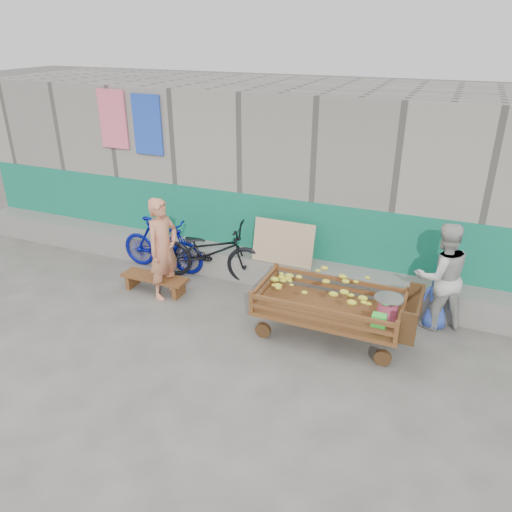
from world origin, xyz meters
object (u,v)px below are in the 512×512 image
at_px(bench, 155,280).
at_px(woman, 441,276).
at_px(bicycle_dark, 209,252).
at_px(vendor_man, 163,249).
at_px(child, 437,300).
at_px(banana_cart, 327,297).
at_px(bicycle_blue, 162,245).

xyz_separation_m(bench, woman, (4.24, 0.70, 0.58)).
bearing_deg(bicycle_dark, woman, -101.46).
bearing_deg(woman, vendor_man, -17.58).
distance_m(child, bicycle_dark, 3.63).
distance_m(banana_cart, child, 1.60).
bearing_deg(woman, bench, -18.68).
xyz_separation_m(vendor_man, woman, (4.01, 0.74, -0.03)).
bearing_deg(bench, woman, 9.31).
xyz_separation_m(child, bicycle_blue, (-4.55, 0.10, 0.03)).
relative_size(banana_cart, vendor_man, 1.32).
height_order(banana_cart, vendor_man, vendor_man).
xyz_separation_m(woman, child, (0.00, -0.05, -0.34)).
bearing_deg(woman, bicycle_blue, -28.58).
xyz_separation_m(vendor_man, child, (4.01, 0.68, -0.37)).
xyz_separation_m(vendor_man, bicycle_blue, (-0.55, 0.78, -0.34)).
distance_m(woman, child, 0.35).
bearing_deg(vendor_man, banana_cart, -81.38).
bearing_deg(woman, banana_cart, 4.74).
height_order(bicycle_dark, bicycle_blue, bicycle_dark).
relative_size(banana_cart, woman, 1.36).
distance_m(child, bicycle_blue, 4.55).
distance_m(banana_cart, bicycle_dark, 2.45).
bearing_deg(child, bicycle_blue, -15.70).
height_order(woman, bicycle_dark, woman).
xyz_separation_m(banana_cart, bicycle_dark, (-2.27, 0.92, -0.12)).
bearing_deg(bicycle_dark, bench, 129.82).
bearing_deg(bench, vendor_man, -9.59).
bearing_deg(bicycle_dark, vendor_man, 143.71).
bearing_deg(bicycle_blue, vendor_man, -145.54).
relative_size(woman, bicycle_dark, 0.82).
distance_m(banana_cart, bicycle_blue, 3.32).
distance_m(bench, child, 4.30).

